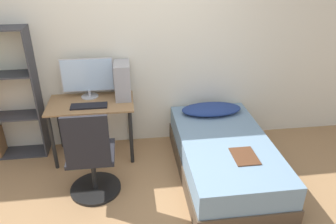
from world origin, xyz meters
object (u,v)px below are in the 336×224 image
at_px(pc_tower, 122,80).
at_px(bed, 224,157).
at_px(monitor, 88,77).
at_px(keyboard, 89,106).
at_px(office_chair, 92,163).

bearing_deg(pc_tower, bed, -33.24).
bearing_deg(monitor, keyboard, -87.58).
relative_size(bed, pc_tower, 4.15).
relative_size(office_chair, keyboard, 2.46).
bearing_deg(bed, monitor, 152.40).
height_order(keyboard, pc_tower, pc_tower).
height_order(office_chair, monitor, monitor).
height_order(monitor, keyboard, monitor).
distance_m(bed, keyboard, 1.65).
height_order(bed, monitor, monitor).
bearing_deg(keyboard, monitor, 92.42).
distance_m(office_chair, bed, 1.46).
distance_m(office_chair, pc_tower, 1.08).
distance_m(bed, pc_tower, 1.49).
bearing_deg(office_chair, pc_tower, 67.74).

